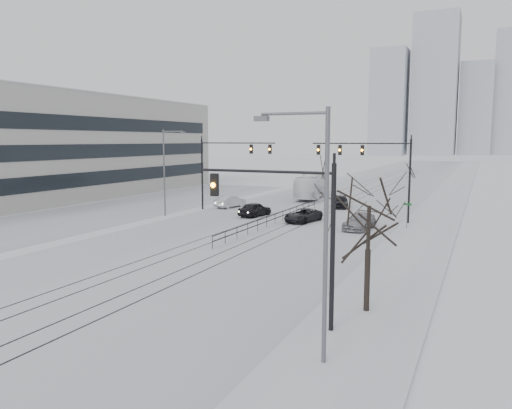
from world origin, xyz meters
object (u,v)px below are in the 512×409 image
sedan_sb_outer (230,202)px  sedan_nb_right (360,221)px  box_truck (311,186)px  sedan_nb_far (340,201)px  bare_tree (369,217)px  sedan_nb_front (303,215)px  sedan_sb_inner (255,209)px  traffic_mast_near (295,222)px

sedan_sb_outer → sedan_nb_right: 19.05m
box_truck → sedan_nb_far: bearing=118.6°
sedan_sb_outer → sedan_nb_right: size_ratio=0.87×
bare_tree → sedan_nb_front: bearing=115.7°
sedan_sb_outer → sedan_nb_front: (11.32, -6.39, -0.07)m
bare_tree → sedan_nb_right: 22.55m
sedan_sb_inner → box_truck: box_truck is taller
sedan_nb_right → sedan_nb_far: bearing=116.8°
sedan_nb_right → sedan_sb_outer: bearing=159.6°
sedan_nb_far → bare_tree: bearing=-84.1°
sedan_nb_right → box_truck: size_ratio=0.42×
bare_tree → box_truck: 46.17m
sedan_sb_inner → box_truck: (0.08, 18.22, 0.89)m
traffic_mast_near → sedan_nb_front: size_ratio=1.52×
traffic_mast_near → sedan_nb_right: 25.07m
traffic_mast_near → sedan_nb_far: 38.97m
sedan_sb_outer → box_truck: 14.35m
sedan_sb_outer → box_truck: box_truck is taller
sedan_sb_outer → sedan_nb_far: (11.86, 5.20, 0.04)m
box_truck → sedan_nb_front: bearing=96.8°
sedan_nb_front → sedan_nb_right: sedan_nb_right is taller
bare_tree → box_truck: bare_tree is taller
sedan_sb_outer → traffic_mast_near: bearing=132.8°
bare_tree → sedan_nb_far: size_ratio=1.40×
bare_tree → sedan_nb_right: size_ratio=1.24×
bare_tree → sedan_nb_right: bearing=103.7°
sedan_nb_far → sedan_nb_front: bearing=-103.7°
traffic_mast_near → sedan_nb_right: (-2.87, 24.60, -3.85)m
sedan_nb_far → box_truck: (-6.25, 7.98, 0.89)m
sedan_sb_outer → sedan_nb_front: sedan_sb_outer is taller
bare_tree → sedan_sb_outer: size_ratio=1.42×
bare_tree → traffic_mast_near: bearing=-128.8°
sedan_nb_front → sedan_nb_right: bearing=-4.5°
sedan_nb_right → sedan_nb_far: sedan_nb_far is taller
traffic_mast_near → bare_tree: size_ratio=1.15×
sedan_sb_outer → sedan_nb_front: bearing=161.7°
traffic_mast_near → sedan_nb_right: traffic_mast_near is taller
box_truck → sedan_sb_inner: bearing=80.3°
sedan_sb_inner → sedan_nb_front: 5.94m
traffic_mast_near → bare_tree: (2.41, 3.00, -0.07)m
sedan_nb_far → box_truck: bearing=117.0°
traffic_mast_near → sedan_nb_front: traffic_mast_near is taller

